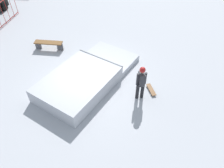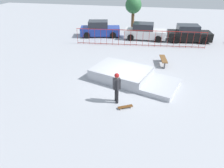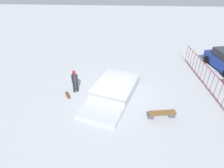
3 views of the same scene
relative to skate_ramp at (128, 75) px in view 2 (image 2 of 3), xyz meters
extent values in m
plane|color=#A8AAB2|center=(0.09, -0.22, -0.32)|extent=(60.00, 60.00, 0.00)
cube|color=#B0B3BB|center=(-0.46, 0.15, 0.03)|extent=(4.23, 3.59, 0.70)
cube|color=#B0B3BB|center=(2.11, -0.69, -0.17)|extent=(2.52, 3.03, 0.30)
cylinder|color=gray|center=(1.26, -0.41, 0.38)|extent=(0.88, 2.50, 0.08)
cylinder|color=black|center=(-0.29, -2.57, 0.09)|extent=(0.15, 0.15, 0.82)
cylinder|color=black|center=(-0.20, -2.77, 0.09)|extent=(0.15, 0.15, 0.82)
cube|color=#2D2D33|center=(-0.25, -2.67, 0.80)|extent=(0.44, 0.36, 0.60)
cylinder|color=#2D2D33|center=(-0.32, -2.51, 0.80)|extent=(0.09, 0.09, 0.60)
cylinder|color=#2D2D33|center=(-0.17, -2.83, 0.80)|extent=(0.09, 0.09, 0.60)
sphere|color=tan|center=(-0.25, -2.67, 1.25)|extent=(0.22, 0.22, 0.22)
sphere|color=#A51919|center=(-0.25, -2.67, 1.28)|extent=(0.25, 0.25, 0.25)
cube|color=#593314|center=(0.31, -3.14, -0.23)|extent=(0.80, 0.56, 0.02)
cylinder|color=silver|center=(0.50, -2.90, -0.29)|extent=(0.06, 0.05, 0.06)
cylinder|color=silver|center=(0.61, -3.11, -0.29)|extent=(0.06, 0.05, 0.06)
cylinder|color=silver|center=(0.01, -3.17, -0.29)|extent=(0.06, 0.05, 0.06)
cylinder|color=silver|center=(0.12, -3.37, -0.29)|extent=(0.06, 0.05, 0.06)
cylinder|color=maroon|center=(0.09, 6.96, 1.13)|extent=(11.76, 1.11, 0.05)
cylinder|color=maroon|center=(0.09, 6.96, -0.22)|extent=(11.76, 1.11, 0.05)
cylinder|color=maroon|center=(-5.79, 6.43, 0.43)|extent=(0.03, 0.03, 1.50)
cylinder|color=maroon|center=(-5.23, 6.48, 0.43)|extent=(0.03, 0.03, 1.50)
cylinder|color=maroon|center=(-4.67, 6.53, 0.43)|extent=(0.03, 0.03, 1.50)
cylinder|color=maroon|center=(-4.11, 6.58, 0.43)|extent=(0.03, 0.03, 1.50)
cylinder|color=maroon|center=(-3.55, 6.63, 0.43)|extent=(0.03, 0.03, 1.50)
cylinder|color=maroon|center=(-2.99, 6.68, 0.43)|extent=(0.03, 0.03, 1.50)
cylinder|color=maroon|center=(-2.43, 6.73, 0.43)|extent=(0.03, 0.03, 1.50)
cylinder|color=maroon|center=(-1.87, 6.78, 0.43)|extent=(0.03, 0.03, 1.50)
cylinder|color=maroon|center=(-1.31, 6.83, 0.43)|extent=(0.03, 0.03, 1.50)
cylinder|color=maroon|center=(-0.75, 6.88, 0.43)|extent=(0.03, 0.03, 1.50)
cylinder|color=maroon|center=(-0.19, 6.93, 0.43)|extent=(0.03, 0.03, 1.50)
cylinder|color=maroon|center=(0.37, 6.98, 0.43)|extent=(0.03, 0.03, 1.50)
cylinder|color=maroon|center=(0.93, 7.03, 0.43)|extent=(0.03, 0.03, 1.50)
cylinder|color=maroon|center=(1.49, 7.08, 0.43)|extent=(0.03, 0.03, 1.50)
cylinder|color=maroon|center=(2.05, 7.13, 0.43)|extent=(0.03, 0.03, 1.50)
cylinder|color=maroon|center=(2.61, 7.19, 0.43)|extent=(0.03, 0.03, 1.50)
cylinder|color=maroon|center=(3.17, 7.24, 0.43)|extent=(0.03, 0.03, 1.50)
cylinder|color=maroon|center=(3.73, 7.29, 0.43)|extent=(0.03, 0.03, 1.50)
cylinder|color=maroon|center=(4.29, 7.34, 0.43)|extent=(0.03, 0.03, 1.50)
cylinder|color=maroon|center=(4.85, 7.39, 0.43)|extent=(0.03, 0.03, 1.50)
cylinder|color=maroon|center=(5.41, 7.44, 0.43)|extent=(0.03, 0.03, 1.50)
cylinder|color=maroon|center=(5.97, 7.49, 0.43)|extent=(0.03, 0.03, 1.50)
cube|color=brown|center=(2.24, 3.02, 0.13)|extent=(0.63, 1.64, 0.06)
cube|color=#4C4C51|center=(2.15, 3.66, -0.11)|extent=(0.08, 0.36, 0.42)
cube|color=#4C4C51|center=(2.34, 2.38, -0.11)|extent=(0.08, 0.36, 0.42)
cube|color=#1E3899|center=(-4.32, 9.37, 0.24)|extent=(4.37, 2.55, 0.80)
cube|color=#262B33|center=(-4.51, 9.33, 0.96)|extent=(2.28, 1.90, 0.64)
cylinder|color=black|center=(-3.19, 10.50, 0.00)|extent=(0.67, 0.35, 0.64)
cylinder|color=black|center=(-2.82, 8.84, 0.00)|extent=(0.67, 0.35, 0.64)
cylinder|color=black|center=(-5.82, 9.91, 0.00)|extent=(0.67, 0.35, 0.64)
cylinder|color=black|center=(-5.45, 8.25, 0.00)|extent=(0.67, 0.35, 0.64)
cube|color=white|center=(0.41, 9.27, 0.24)|extent=(4.11, 1.73, 0.80)
cube|color=#262B33|center=(0.21, 9.27, 0.96)|extent=(2.01, 1.52, 0.64)
cylinder|color=black|center=(1.75, 10.14, 0.00)|extent=(0.64, 0.23, 0.64)
cylinder|color=black|center=(1.77, 8.44, 0.00)|extent=(0.64, 0.23, 0.64)
cylinder|color=black|center=(-0.95, 10.11, 0.00)|extent=(0.64, 0.23, 0.64)
cylinder|color=black|center=(-0.93, 8.41, 0.00)|extent=(0.64, 0.23, 0.64)
cube|color=black|center=(4.73, 9.44, 0.24)|extent=(4.26, 2.14, 0.80)
cube|color=#262B33|center=(4.53, 9.42, 0.96)|extent=(2.15, 1.71, 0.64)
cylinder|color=black|center=(5.98, 10.43, 0.00)|extent=(0.66, 0.29, 0.64)
cylinder|color=black|center=(6.16, 8.74, 0.00)|extent=(0.66, 0.29, 0.64)
cylinder|color=black|center=(3.30, 10.14, 0.00)|extent=(0.66, 0.29, 0.64)
cylinder|color=black|center=(3.48, 8.45, 0.00)|extent=(0.66, 0.29, 0.64)
cylinder|color=brown|center=(-1.26, 12.52, 0.81)|extent=(0.34, 0.34, 2.26)
sphere|color=#296334|center=(-1.26, 12.52, 2.48)|extent=(1.82, 1.82, 1.82)
camera|label=1|loc=(-6.88, -3.15, 6.66)|focal=33.87mm
camera|label=2|loc=(1.46, -11.94, 6.04)|focal=33.32mm
camera|label=3|loc=(11.29, 0.54, 7.88)|focal=31.86mm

